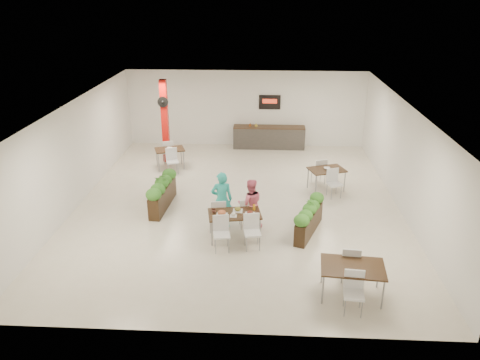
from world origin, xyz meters
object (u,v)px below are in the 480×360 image
at_px(service_counter, 269,137).
at_px(diner_woman, 250,204).
at_px(red_column, 165,121).
at_px(main_table, 234,217).
at_px(planter_left, 162,191).
at_px(side_table_a, 170,152).
at_px(side_table_b, 327,172).
at_px(diner_man, 222,200).
at_px(planter_right, 309,217).
at_px(side_table_c, 352,271).

relative_size(service_counter, diner_woman, 2.05).
relative_size(red_column, main_table, 1.78).
bearing_deg(service_counter, planter_left, -118.87).
xyz_separation_m(red_column, main_table, (3.03, -5.97, -1.01)).
distance_m(diner_woman, planter_left, 3.00).
relative_size(red_column, side_table_a, 1.92).
xyz_separation_m(diner_woman, side_table_b, (2.46, 2.79, -0.11)).
distance_m(red_column, diner_man, 5.99).
distance_m(red_column, service_counter, 4.56).
relative_size(main_table, planter_right, 0.99).
height_order(diner_woman, side_table_b, diner_woman).
relative_size(red_column, side_table_c, 1.94).
xyz_separation_m(planter_right, side_table_a, (-4.81, 4.84, 0.12)).
bearing_deg(red_column, side_table_b, -23.14).
relative_size(planter_right, side_table_c, 1.10).
xyz_separation_m(diner_man, planter_right, (2.44, -0.25, -0.34)).
distance_m(service_counter, side_table_b, 4.78).
xyz_separation_m(red_column, side_table_c, (5.77, -8.40, -1.00)).
bearing_deg(service_counter, diner_woman, -94.44).
distance_m(red_column, planter_left, 4.34).
xyz_separation_m(planter_left, planter_right, (4.39, -1.43, -0.03)).
height_order(red_column, diner_woman, red_column).
bearing_deg(side_table_b, side_table_c, -110.76).
height_order(service_counter, diner_woman, service_counter).
distance_m(side_table_a, side_table_b, 5.92).
relative_size(service_counter, main_table, 1.66).
relative_size(diner_woman, side_table_a, 0.88).
height_order(main_table, side_table_a, same).
relative_size(service_counter, side_table_b, 1.80).
distance_m(main_table, side_table_c, 3.66).
height_order(main_table, diner_man, diner_man).
distance_m(side_table_a, side_table_c, 9.45).
bearing_deg(planter_right, side_table_a, 134.84).
relative_size(service_counter, planter_right, 1.64).
bearing_deg(diner_man, diner_woman, 170.32).
bearing_deg(planter_left, main_table, -38.13).
xyz_separation_m(side_table_a, side_table_c, (5.51, -7.67, 0.02)).
xyz_separation_m(service_counter, diner_woman, (-0.56, -7.18, 0.24)).
relative_size(service_counter, planter_left, 1.42).
bearing_deg(diner_man, planter_right, 164.53).
bearing_deg(main_table, diner_woman, 58.09).
bearing_deg(diner_woman, main_table, 48.41).
distance_m(red_column, side_table_a, 1.28).
relative_size(planter_left, side_table_c, 1.28).
relative_size(service_counter, side_table_a, 1.80).
xyz_separation_m(diner_woman, side_table_c, (2.33, -3.08, -0.09)).
height_order(red_column, side_table_b, red_column).
bearing_deg(side_table_a, diner_man, -81.90).
distance_m(red_column, diner_woman, 6.40).
distance_m(diner_man, side_table_a, 5.17).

